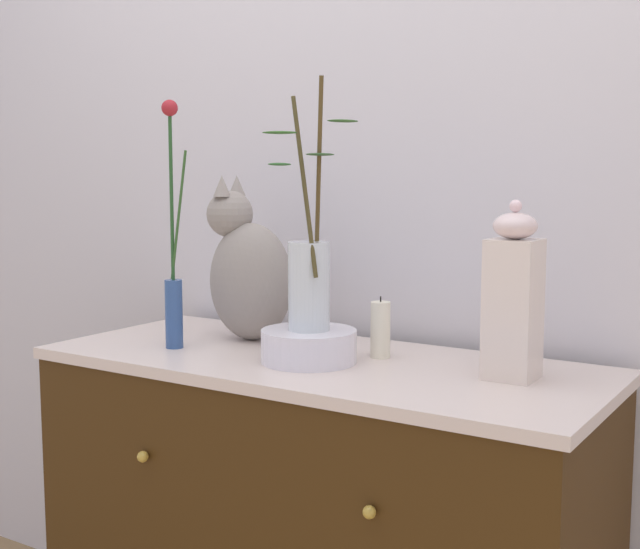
{
  "coord_description": "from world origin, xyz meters",
  "views": [
    {
      "loc": [
        0.95,
        -1.5,
        1.26
      ],
      "look_at": [
        0.0,
        0.0,
        1.05
      ],
      "focal_mm": 47.61,
      "sensor_mm": 36.0,
      "label": 1
    }
  ],
  "objects_px": {
    "vase_slim_green": "(173,274)",
    "vase_glass_clear": "(311,276)",
    "cat_sitting": "(249,272)",
    "bowl_porcelain": "(311,346)",
    "jar_lidded_porcelain": "(513,298)",
    "candle_pillar": "(380,330)"
  },
  "relations": [
    {
      "from": "cat_sitting",
      "to": "bowl_porcelain",
      "type": "relative_size",
      "value": 1.93
    },
    {
      "from": "vase_slim_green",
      "to": "candle_pillar",
      "type": "relative_size",
      "value": 4.18
    },
    {
      "from": "vase_slim_green",
      "to": "candle_pillar",
      "type": "height_order",
      "value": "vase_slim_green"
    },
    {
      "from": "vase_glass_clear",
      "to": "jar_lidded_porcelain",
      "type": "height_order",
      "value": "vase_glass_clear"
    },
    {
      "from": "vase_slim_green",
      "to": "bowl_porcelain",
      "type": "relative_size",
      "value": 2.76
    },
    {
      "from": "cat_sitting",
      "to": "vase_slim_green",
      "type": "bearing_deg",
      "value": -116.28
    },
    {
      "from": "cat_sitting",
      "to": "bowl_porcelain",
      "type": "xyz_separation_m",
      "value": [
        0.26,
        -0.13,
        -0.13
      ]
    },
    {
      "from": "bowl_porcelain",
      "to": "jar_lidded_porcelain",
      "type": "xyz_separation_m",
      "value": [
        0.4,
        0.09,
        0.12
      ]
    },
    {
      "from": "vase_slim_green",
      "to": "candle_pillar",
      "type": "bearing_deg",
      "value": 20.24
    },
    {
      "from": "candle_pillar",
      "to": "jar_lidded_porcelain",
      "type": "bearing_deg",
      "value": -5.64
    },
    {
      "from": "bowl_porcelain",
      "to": "jar_lidded_porcelain",
      "type": "bearing_deg",
      "value": 12.63
    },
    {
      "from": "vase_glass_clear",
      "to": "candle_pillar",
      "type": "distance_m",
      "value": 0.2
    },
    {
      "from": "jar_lidded_porcelain",
      "to": "candle_pillar",
      "type": "height_order",
      "value": "jar_lidded_porcelain"
    },
    {
      "from": "jar_lidded_porcelain",
      "to": "cat_sitting",
      "type": "bearing_deg",
      "value": 176.85
    },
    {
      "from": "cat_sitting",
      "to": "bowl_porcelain",
      "type": "bearing_deg",
      "value": -26.16
    },
    {
      "from": "candle_pillar",
      "to": "bowl_porcelain",
      "type": "bearing_deg",
      "value": -129.62
    },
    {
      "from": "vase_slim_green",
      "to": "bowl_porcelain",
      "type": "xyz_separation_m",
      "value": [
        0.34,
        0.04,
        -0.13
      ]
    },
    {
      "from": "bowl_porcelain",
      "to": "jar_lidded_porcelain",
      "type": "distance_m",
      "value": 0.43
    },
    {
      "from": "cat_sitting",
      "to": "vase_slim_green",
      "type": "relative_size",
      "value": 0.7
    },
    {
      "from": "cat_sitting",
      "to": "candle_pillar",
      "type": "height_order",
      "value": "cat_sitting"
    },
    {
      "from": "vase_slim_green",
      "to": "vase_glass_clear",
      "type": "bearing_deg",
      "value": 6.94
    },
    {
      "from": "cat_sitting",
      "to": "vase_slim_green",
      "type": "distance_m",
      "value": 0.19
    }
  ]
}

